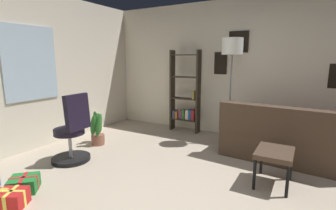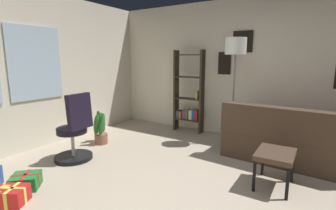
{
  "view_description": "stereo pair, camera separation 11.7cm",
  "coord_description": "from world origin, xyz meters",
  "px_view_note": "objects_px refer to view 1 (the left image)",
  "views": [
    {
      "loc": [
        -2.32,
        -0.84,
        1.52
      ],
      "look_at": [
        0.38,
        0.71,
        0.94
      ],
      "focal_mm": 26.65,
      "sensor_mm": 36.0,
      "label": 1
    },
    {
      "loc": [
        -2.26,
        -0.94,
        1.52
      ],
      "look_at": [
        0.38,
        0.71,
        0.94
      ],
      "focal_mm": 26.65,
      "sensor_mm": 36.0,
      "label": 2
    }
  ],
  "objects_px": {
    "gift_box_green": "(24,184)",
    "gift_box_red": "(12,199)",
    "potted_plant": "(97,130)",
    "couch": "(293,139)",
    "footstool": "(274,155)",
    "floor_lamp": "(232,54)",
    "office_chair": "(72,136)",
    "bookshelf": "(185,97)"
  },
  "relations": [
    {
      "from": "gift_box_red",
      "to": "potted_plant",
      "type": "xyz_separation_m",
      "value": [
        1.86,
        0.65,
        0.18
      ]
    },
    {
      "from": "gift_box_green",
      "to": "floor_lamp",
      "type": "bearing_deg",
      "value": -28.92
    },
    {
      "from": "footstool",
      "to": "gift_box_red",
      "type": "relative_size",
      "value": 1.53
    },
    {
      "from": "couch",
      "to": "gift_box_green",
      "type": "relative_size",
      "value": 4.7
    },
    {
      "from": "gift_box_green",
      "to": "potted_plant",
      "type": "bearing_deg",
      "value": 15.31
    },
    {
      "from": "gift_box_red",
      "to": "bookshelf",
      "type": "xyz_separation_m",
      "value": [
        3.4,
        -0.34,
        0.65
      ]
    },
    {
      "from": "office_chair",
      "to": "footstool",
      "type": "bearing_deg",
      "value": -74.85
    },
    {
      "from": "office_chair",
      "to": "floor_lamp",
      "type": "distance_m",
      "value": 2.91
    },
    {
      "from": "couch",
      "to": "office_chair",
      "type": "bearing_deg",
      "value": 122.58
    },
    {
      "from": "couch",
      "to": "floor_lamp",
      "type": "xyz_separation_m",
      "value": [
        0.17,
        1.06,
        1.3
      ]
    },
    {
      "from": "potted_plant",
      "to": "gift_box_green",
      "type": "bearing_deg",
      "value": -164.69
    },
    {
      "from": "bookshelf",
      "to": "gift_box_green",
      "type": "bearing_deg",
      "value": 170.1
    },
    {
      "from": "footstool",
      "to": "floor_lamp",
      "type": "height_order",
      "value": "floor_lamp"
    },
    {
      "from": "couch",
      "to": "footstool",
      "type": "relative_size",
      "value": 3.56
    },
    {
      "from": "gift_box_green",
      "to": "gift_box_red",
      "type": "bearing_deg",
      "value": -140.16
    },
    {
      "from": "gift_box_red",
      "to": "potted_plant",
      "type": "bearing_deg",
      "value": 19.24
    },
    {
      "from": "footstool",
      "to": "bookshelf",
      "type": "relative_size",
      "value": 0.32
    },
    {
      "from": "gift_box_red",
      "to": "bookshelf",
      "type": "height_order",
      "value": "bookshelf"
    },
    {
      "from": "bookshelf",
      "to": "footstool",
      "type": "bearing_deg",
      "value": -128.51
    },
    {
      "from": "floor_lamp",
      "to": "footstool",
      "type": "bearing_deg",
      "value": -143.63
    },
    {
      "from": "potted_plant",
      "to": "footstool",
      "type": "bearing_deg",
      "value": -90.05
    },
    {
      "from": "couch",
      "to": "gift_box_green",
      "type": "xyz_separation_m",
      "value": [
        -2.69,
        2.64,
        -0.22
      ]
    },
    {
      "from": "floor_lamp",
      "to": "couch",
      "type": "bearing_deg",
      "value": -98.93
    },
    {
      "from": "gift_box_green",
      "to": "bookshelf",
      "type": "relative_size",
      "value": 0.24
    },
    {
      "from": "office_chair",
      "to": "floor_lamp",
      "type": "relative_size",
      "value": 0.55
    },
    {
      "from": "gift_box_red",
      "to": "potted_plant",
      "type": "distance_m",
      "value": 1.97
    },
    {
      "from": "office_chair",
      "to": "floor_lamp",
      "type": "bearing_deg",
      "value": -41.87
    },
    {
      "from": "footstool",
      "to": "gift_box_red",
      "type": "distance_m",
      "value": 2.96
    },
    {
      "from": "footstool",
      "to": "bookshelf",
      "type": "height_order",
      "value": "bookshelf"
    },
    {
      "from": "couch",
      "to": "potted_plant",
      "type": "distance_m",
      "value": 3.26
    },
    {
      "from": "bookshelf",
      "to": "floor_lamp",
      "type": "distance_m",
      "value": 1.37
    },
    {
      "from": "gift_box_green",
      "to": "potted_plant",
      "type": "height_order",
      "value": "potted_plant"
    },
    {
      "from": "gift_box_green",
      "to": "couch",
      "type": "bearing_deg",
      "value": -44.49
    },
    {
      "from": "gift_box_red",
      "to": "bookshelf",
      "type": "relative_size",
      "value": 0.21
    },
    {
      "from": "couch",
      "to": "gift_box_green",
      "type": "height_order",
      "value": "couch"
    },
    {
      "from": "footstool",
      "to": "office_chair",
      "type": "height_order",
      "value": "office_chair"
    },
    {
      "from": "couch",
      "to": "footstool",
      "type": "height_order",
      "value": "couch"
    },
    {
      "from": "footstool",
      "to": "gift_box_red",
      "type": "xyz_separation_m",
      "value": [
        -1.85,
        2.29,
        -0.29
      ]
    },
    {
      "from": "footstool",
      "to": "gift_box_green",
      "type": "relative_size",
      "value": 1.32
    },
    {
      "from": "gift_box_red",
      "to": "gift_box_green",
      "type": "xyz_separation_m",
      "value": [
        0.25,
        0.21,
        -0.0
      ]
    },
    {
      "from": "gift_box_red",
      "to": "potted_plant",
      "type": "relative_size",
      "value": 0.56
    },
    {
      "from": "office_chair",
      "to": "floor_lamp",
      "type": "xyz_separation_m",
      "value": [
        1.98,
        -1.77,
        1.2
      ]
    }
  ]
}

